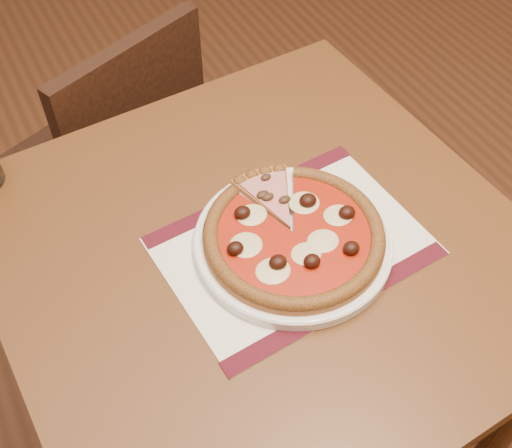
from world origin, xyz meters
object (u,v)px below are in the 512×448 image
at_px(table, 262,282).
at_px(pizza, 294,234).
at_px(plate, 293,242).
at_px(chair_far, 119,152).

xyz_separation_m(table, pizza, (0.04, -0.03, 0.13)).
xyz_separation_m(plate, pizza, (-0.00, -0.00, 0.02)).
bearing_deg(table, chair_far, 95.84).
distance_m(table, pizza, 0.14).
bearing_deg(pizza, table, 147.93).
relative_size(table, chair_far, 1.04).
distance_m(table, chair_far, 0.64).
height_order(table, pizza, pizza).
bearing_deg(pizza, plate, 84.23).
height_order(table, plate, plate).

